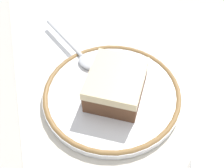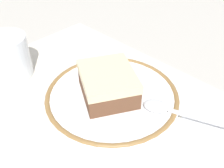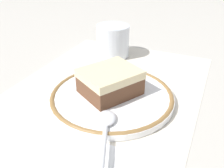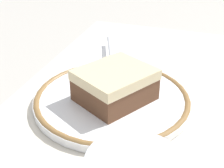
# 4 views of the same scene
# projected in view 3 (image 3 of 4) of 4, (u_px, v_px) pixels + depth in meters

# --- Properties ---
(ground_plane) EXTENTS (2.40, 2.40, 0.00)m
(ground_plane) POSITION_uv_depth(u_px,v_px,m) (91.00, 107.00, 0.41)
(ground_plane) COLOR #B7B2A8
(placemat) EXTENTS (0.56, 0.33, 0.00)m
(placemat) POSITION_uv_depth(u_px,v_px,m) (91.00, 107.00, 0.41)
(placemat) COLOR beige
(placemat) RESTS_ON ground_plane
(plate) EXTENTS (0.21, 0.21, 0.01)m
(plate) POSITION_uv_depth(u_px,v_px,m) (112.00, 96.00, 0.42)
(plate) COLOR white
(plate) RESTS_ON placemat
(cake_slice) EXTENTS (0.12, 0.11, 0.04)m
(cake_slice) POSITION_uv_depth(u_px,v_px,m) (110.00, 82.00, 0.42)
(cake_slice) COLOR brown
(cake_slice) RESTS_ON plate
(spoon) EXTENTS (0.15, 0.07, 0.01)m
(spoon) POSITION_uv_depth(u_px,v_px,m) (105.00, 130.00, 0.34)
(spoon) COLOR silver
(spoon) RESTS_ON plate
(cup) EXTENTS (0.08, 0.08, 0.07)m
(cup) POSITION_uv_depth(u_px,v_px,m) (113.00, 43.00, 0.58)
(cup) COLOR silver
(cup) RESTS_ON placemat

